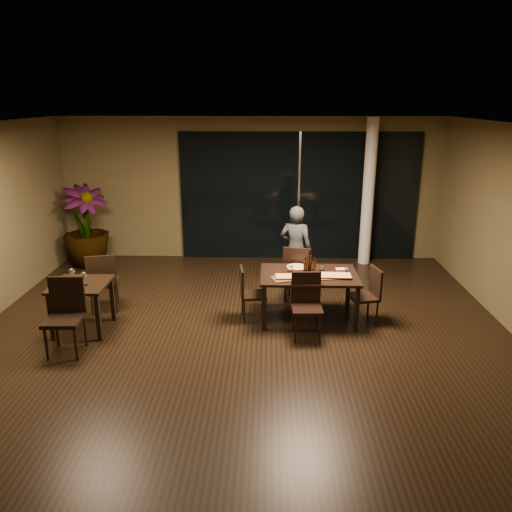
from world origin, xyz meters
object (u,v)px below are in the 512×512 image
Objects in this scene: chair_main_left at (249,291)px; bottle_a at (305,265)px; bottle_c at (310,260)px; chair_main_far at (298,271)px; chair_side_near at (66,311)px; main_table at (309,278)px; chair_side_far at (103,280)px; diner at (296,249)px; chair_main_right at (368,292)px; potted_plant at (86,226)px; side_table at (81,291)px; chair_main_near at (306,301)px; bottle_b at (314,266)px.

chair_main_left is 3.15× the size of bottle_a.
bottle_c is at bearing -85.55° from chair_main_left.
chair_main_far is 3.72m from chair_side_near.
chair_main_left is (-0.81, -0.72, -0.08)m from chair_main_far.
chair_side_near is (-3.39, -1.13, -0.10)m from main_table.
chair_side_far is 0.63× the size of diner.
diner is at bearing -153.16° from chair_main_right.
potted_plant is at bearing 149.80° from main_table.
side_table is at bearing -171.16° from bottle_a.
chair_main_left is at bearing -104.28° from chair_main_right.
chair_main_right is 0.88× the size of chair_side_far.
chair_main_left is 0.97× the size of chair_main_right.
diner is at bearing -75.30° from chair_main_far.
diner reaches higher than chair_main_near.
bottle_a is (-0.98, 0.11, 0.40)m from chair_main_right.
bottle_b is at bearing 8.55° from side_table.
chair_side_near reaches higher than chair_main_left.
bottle_c is at bearing 80.81° from chair_main_near.
chair_main_far is 1.14× the size of chair_main_right.
potted_plant reaches higher than bottle_c.
chair_main_far is at bearing 105.65° from bottle_c.
chair_main_right is 1.03m from bottle_c.
bottle_b is (-0.84, 0.12, 0.39)m from chair_main_right.
bottle_c reaches higher than chair_main_right.
chair_side_far is (-4.22, 0.28, 0.07)m from chair_main_right.
side_table is 0.63m from chair_side_near.
bottle_c reaches higher than chair_main_far.
bottle_a reaches higher than chair_main_right.
chair_main_left is at bearing -36.98° from potted_plant.
diner is at bearing -39.63° from chair_main_left.
chair_main_right reaches higher than main_table.
chair_main_right is at bearing -8.01° from bottle_b.
bottle_c reaches higher than main_table.
chair_main_right is at bearing 23.07° from chair_main_near.
bottle_a reaches higher than chair_main_far.
bottle_b is at bearing 116.86° from diner.
chair_main_left is at bearing -175.75° from bottle_a.
bottle_c is (0.95, 0.20, 0.45)m from chair_main_left.
potted_plant is (-1.01, 3.69, 0.25)m from chair_side_near.
diner reaches higher than bottle_c.
bottle_b is at bearing 163.71° from chair_side_far.
chair_main_left is 0.85× the size of chair_side_far.
chair_main_far is at bearing -23.85° from potted_plant.
chair_main_left is at bearing -177.21° from main_table.
chair_main_right is at bearing -26.53° from potted_plant.
chair_main_left is 2.48× the size of bottle_c.
chair_main_near is at bearing 105.75° from chair_main_far.
chair_main_right is at bearing 156.79° from chair_main_far.
diner is at bearing -175.82° from chair_side_far.
chair_main_near is 3.32m from chair_side_far.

